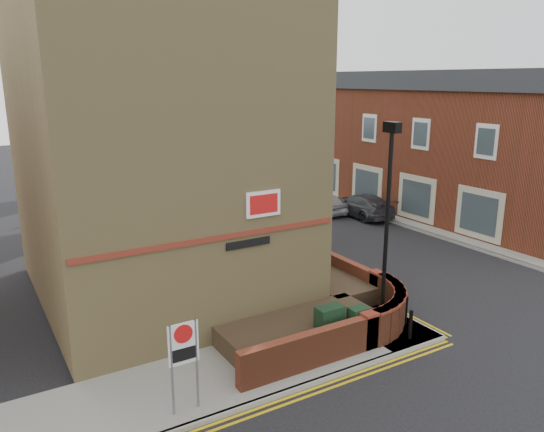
{
  "coord_description": "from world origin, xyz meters",
  "views": [
    {
      "loc": [
        -8.81,
        -9.75,
        7.55
      ],
      "look_at": [
        -0.59,
        4.0,
        3.41
      ],
      "focal_mm": 35.0,
      "sensor_mm": 36.0,
      "label": 1
    }
  ],
  "objects_px": {
    "lamppost": "(387,229)",
    "silver_car_near": "(283,234)",
    "utility_cabinet_large": "(329,326)",
    "zone_sign": "(184,351)"
  },
  "relations": [
    {
      "from": "lamppost",
      "to": "silver_car_near",
      "type": "xyz_separation_m",
      "value": [
        2.0,
        8.81,
        -2.67
      ]
    },
    {
      "from": "utility_cabinet_large",
      "to": "lamppost",
      "type": "bearing_deg",
      "value": -3.01
    },
    {
      "from": "lamppost",
      "to": "silver_car_near",
      "type": "distance_m",
      "value": 9.42
    },
    {
      "from": "utility_cabinet_large",
      "to": "zone_sign",
      "type": "bearing_deg",
      "value": -170.31
    },
    {
      "from": "utility_cabinet_large",
      "to": "zone_sign",
      "type": "height_order",
      "value": "zone_sign"
    },
    {
      "from": "lamppost",
      "to": "zone_sign",
      "type": "bearing_deg",
      "value": -173.93
    },
    {
      "from": "utility_cabinet_large",
      "to": "silver_car_near",
      "type": "distance_m",
      "value": 9.54
    },
    {
      "from": "silver_car_near",
      "to": "utility_cabinet_large",
      "type": "bearing_deg",
      "value": -124.87
    },
    {
      "from": "lamppost",
      "to": "silver_car_near",
      "type": "bearing_deg",
      "value": 77.21
    },
    {
      "from": "lamppost",
      "to": "silver_car_near",
      "type": "height_order",
      "value": "lamppost"
    }
  ]
}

